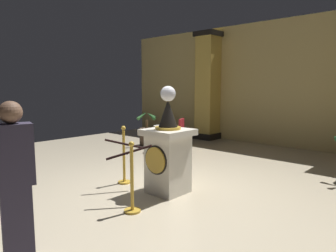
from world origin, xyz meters
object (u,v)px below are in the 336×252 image
at_px(stanchion_near, 124,163).
at_px(potted_palm_left, 147,134).
at_px(cafe_table, 163,135).
at_px(pedestal_clock, 168,152).
at_px(bystander_guest, 15,179).
at_px(stanchion_far, 132,188).
at_px(cafe_chair_red, 178,134).

xyz_separation_m(stanchion_near, potted_palm_left, (-2.40, 2.87, -0.03)).
xyz_separation_m(potted_palm_left, cafe_table, (1.03, -0.36, 0.11)).
relative_size(pedestal_clock, bystander_guest, 1.09).
height_order(stanchion_far, bystander_guest, bystander_guest).
distance_m(pedestal_clock, cafe_chair_red, 2.81).
bearing_deg(cafe_chair_red, cafe_table, 169.34).
distance_m(stanchion_near, bystander_guest, 2.75).
height_order(potted_palm_left, bystander_guest, bystander_guest).
relative_size(stanchion_near, potted_palm_left, 1.01).
bearing_deg(cafe_table, cafe_chair_red, -10.66).
bearing_deg(cafe_table, pedestal_clock, -45.48).
distance_m(bystander_guest, cafe_chair_red, 5.21).
bearing_deg(stanchion_far, cafe_table, 127.13).
xyz_separation_m(stanchion_far, cafe_chair_red, (-1.88, 3.19, 0.22)).
bearing_deg(potted_palm_left, stanchion_far, -46.05).
bearing_deg(stanchion_far, potted_palm_left, 133.95).
height_order(potted_palm_left, cafe_chair_red, potted_palm_left).
bearing_deg(stanchion_near, potted_palm_left, 129.90).
relative_size(stanchion_near, bystander_guest, 0.65).
bearing_deg(bystander_guest, potted_palm_left, 124.70).
relative_size(bystander_guest, cafe_chair_red, 1.70).
relative_size(stanchion_far, cafe_chair_red, 1.06).
bearing_deg(cafe_chair_red, stanchion_near, -72.45).
distance_m(stanchion_far, bystander_guest, 1.70).
bearing_deg(cafe_table, stanchion_near, -61.33).
height_order(stanchion_far, cafe_chair_red, stanchion_far).
bearing_deg(stanchion_near, cafe_table, 118.67).
bearing_deg(pedestal_clock, potted_palm_left, 140.96).
bearing_deg(stanchion_near, pedestal_clock, 9.93).
distance_m(pedestal_clock, stanchion_near, 1.00).
xyz_separation_m(pedestal_clock, potted_palm_left, (-3.34, 2.71, -0.35)).
bearing_deg(potted_palm_left, stanchion_near, -50.10).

